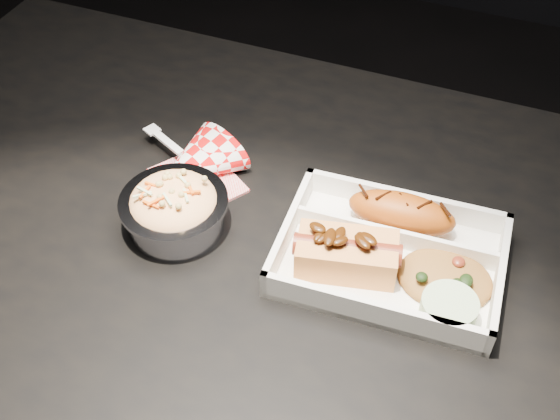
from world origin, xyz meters
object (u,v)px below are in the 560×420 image
(hotdog, at_px, (347,252))
(napkin_fork, at_px, (193,165))
(dining_table, at_px, (254,296))
(foil_coleslaw_cup, at_px, (174,207))
(fried_pastry, at_px, (402,213))
(food_tray, at_px, (390,258))

(hotdog, xyz_separation_m, napkin_fork, (-0.23, 0.08, -0.02))
(dining_table, xyz_separation_m, foil_coleslaw_cup, (-0.10, 0.00, 0.12))
(dining_table, height_order, hotdog, hotdog)
(foil_coleslaw_cup, bearing_deg, hotdog, 2.32)
(fried_pastry, relative_size, napkin_fork, 0.74)
(hotdog, distance_m, napkin_fork, 0.25)
(dining_table, xyz_separation_m, fried_pastry, (0.15, 0.09, 0.12))
(dining_table, height_order, fried_pastry, fried_pastry)
(hotdog, relative_size, foil_coleslaw_cup, 0.95)
(fried_pastry, bearing_deg, foil_coleslaw_cup, -159.73)
(food_tray, height_order, fried_pastry, fried_pastry)
(dining_table, distance_m, napkin_fork, 0.18)
(fried_pastry, xyz_separation_m, napkin_fork, (-0.27, -0.00, -0.01))
(foil_coleslaw_cup, distance_m, napkin_fork, 0.09)
(fried_pastry, bearing_deg, hotdog, -115.59)
(food_tray, distance_m, napkin_fork, 0.28)
(foil_coleslaw_cup, bearing_deg, dining_table, -0.04)
(fried_pastry, height_order, napkin_fork, napkin_fork)
(food_tray, bearing_deg, napkin_fork, 166.05)
(fried_pastry, distance_m, foil_coleslaw_cup, 0.27)
(food_tray, distance_m, foil_coleslaw_cup, 0.26)
(hotdog, xyz_separation_m, foil_coleslaw_cup, (-0.21, -0.01, -0.00))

